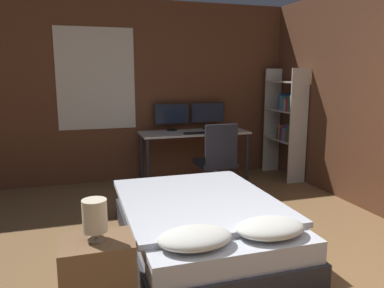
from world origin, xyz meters
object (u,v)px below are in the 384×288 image
Objects in this scene: nightstand at (98,278)px; monitor_left at (172,115)px; office_chair at (217,166)px; bed at (202,225)px; keyboard at (198,133)px; bedside_lamp at (95,216)px; computer_mouse at (217,131)px; monitor_right at (208,114)px; desk at (194,137)px; bookshelf at (287,119)px.

nightstand is 1.00× the size of monitor_left.
nightstand is 0.55× the size of office_chair.
office_chair is (0.36, -0.99, -0.60)m from monitor_left.
keyboard is (0.62, 2.00, 0.54)m from bed.
bedside_lamp is 3.44m from monitor_left.
bed is at bearing -114.62° from computer_mouse.
monitor_right reaches higher than nightstand.
monitor_left reaches higher than bed.
bedside_lamp is 0.67× the size of keyboard.
monitor_left is (1.32, 3.16, 0.73)m from nightstand.
monitor_right is at bearing 58.91° from bedside_lamp.
office_chair reaches higher than bed.
monitor_left is at bearing 145.20° from computer_mouse.
desk is 3.93× the size of keyboard.
monitor_right is at bearing 58.91° from nightstand.
monitor_left and monitor_right have the same top height.
bookshelf is (1.14, -0.48, -0.07)m from monitor_right.
bookshelf reaches higher than bed.
office_chair reaches higher than nightstand.
office_chair is at bearing 52.22° from bedside_lamp.
computer_mouse is (0.92, 2.00, 0.55)m from bed.
bookshelf is (1.43, -0.28, 0.26)m from desk.
bedside_lamp is at bearing -138.68° from bookshelf.
office_chair is at bearing 64.11° from bed.
bed is 2.27m from computer_mouse.
bed is at bearing 36.95° from bedside_lamp.
bed is 1.60m from office_chair.
bedside_lamp is at bearing -143.05° from bed.
office_chair is at bearing 52.22° from nightstand.
desk is 0.23m from keyboard.
nightstand is 0.32× the size of bookshelf.
bookshelf is at bearing -23.08° from monitor_right.
nightstand is at bearing -120.39° from keyboard.
keyboard is (1.61, 2.75, 0.50)m from nightstand.
bedside_lamp reaches higher than computer_mouse.
desk is 0.49m from monitor_left.
office_chair is at bearing -159.72° from bookshelf.
monitor_left is (1.32, 3.16, 0.29)m from bedside_lamp.
office_chair is (1.68, 2.17, 0.13)m from nightstand.
bookshelf is at bearing 41.32° from nightstand.
monitor_right is 0.55m from keyboard.
office_chair is at bearing -69.71° from monitor_left.
computer_mouse is (0.00, -0.41, -0.22)m from monitor_right.
keyboard is 0.24× the size of bookshelf.
nightstand is 7.84× the size of computer_mouse.
bookshelf reaches higher than monitor_left.
monitor_right reaches higher than keyboard.
bed is 4.86× the size of keyboard.
keyboard is at bearing 72.78° from bed.
bedside_lamp is at bearing -112.67° from monitor_left.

